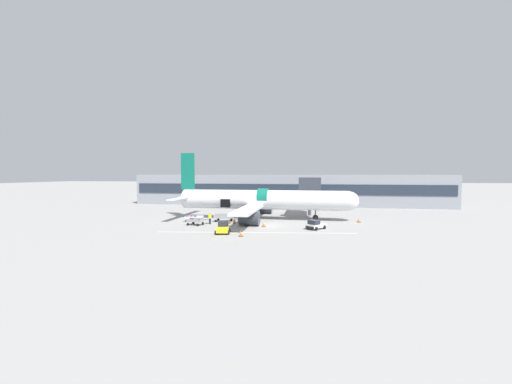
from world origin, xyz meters
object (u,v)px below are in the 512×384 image
at_px(baggage_tug_mid, 315,225).
at_px(baggage_cart_empty, 194,218).
at_px(suitcase_on_tarmac_upright, 234,222).
at_px(airplane, 260,200).
at_px(baggage_cart_queued, 196,222).
at_px(ground_crew_driver, 240,217).
at_px(ground_crew_loader_a, 246,217).
at_px(ground_crew_loader_b, 210,218).
at_px(suitcase_on_tarmac_spare, 229,222).
at_px(baggage_cart_loading, 225,218).
at_px(baggage_tug_lead, 223,228).

distance_m(baggage_tug_mid, baggage_cart_empty, 20.05).
height_order(baggage_tug_mid, suitcase_on_tarmac_upright, baggage_tug_mid).
distance_m(airplane, suitcase_on_tarmac_upright, 7.42).
distance_m(baggage_tug_mid, baggage_cart_queued, 17.93).
bearing_deg(airplane, ground_crew_driver, -115.18).
relative_size(ground_crew_loader_a, ground_crew_driver, 0.89).
distance_m(baggage_cart_queued, baggage_cart_empty, 4.10).
xyz_separation_m(baggage_tug_mid, suitcase_on_tarmac_upright, (-12.40, 2.41, -0.27)).
bearing_deg(ground_crew_loader_b, ground_crew_driver, 21.14).
height_order(baggage_cart_queued, suitcase_on_tarmac_spare, baggage_cart_queued).
relative_size(baggage_cart_loading, suitcase_on_tarmac_spare, 7.19).
xyz_separation_m(baggage_tug_mid, baggage_cart_loading, (-14.53, 4.59, 0.03)).
xyz_separation_m(baggage_cart_loading, suitcase_on_tarmac_upright, (2.13, -2.18, -0.30)).
xyz_separation_m(baggage_cart_queued, ground_crew_driver, (6.27, 3.11, 0.41)).
xyz_separation_m(baggage_tug_lead, baggage_cart_loading, (-2.54, 9.83, -0.07)).
bearing_deg(baggage_cart_queued, ground_crew_loader_a, 31.99).
distance_m(airplane, baggage_tug_lead, 14.22).
height_order(baggage_tug_mid, baggage_cart_queued, baggage_tug_mid).
xyz_separation_m(airplane, suitcase_on_tarmac_upright, (-3.12, -6.07, -2.90)).
distance_m(baggage_cart_queued, ground_crew_driver, 7.01).
xyz_separation_m(baggage_cart_empty, ground_crew_driver, (7.98, -0.62, 0.46)).
distance_m(baggage_tug_lead, ground_crew_loader_a, 9.89).
xyz_separation_m(baggage_cart_loading, ground_crew_driver, (2.88, -1.15, 0.32)).
distance_m(baggage_tug_lead, ground_crew_loader_b, 8.09).
relative_size(ground_crew_driver, suitcase_on_tarmac_upright, 2.42).
distance_m(airplane, baggage_cart_empty, 11.59).
bearing_deg(ground_crew_driver, airplane, 64.82).
relative_size(airplane, ground_crew_loader_b, 17.58).
xyz_separation_m(baggage_cart_empty, suitcase_on_tarmac_spare, (6.40, -1.55, -0.23)).
relative_size(baggage_tug_lead, ground_crew_driver, 1.62).
distance_m(airplane, suitcase_on_tarmac_spare, 7.76).
xyz_separation_m(ground_crew_loader_a, ground_crew_driver, (-0.58, -1.17, 0.10)).
height_order(baggage_tug_lead, baggage_cart_queued, baggage_tug_lead).
bearing_deg(ground_crew_loader_a, baggage_tug_mid, -22.59).
bearing_deg(baggage_tug_mid, ground_crew_driver, 163.57).
xyz_separation_m(baggage_tug_mid, ground_crew_loader_b, (-16.11, 1.71, 0.38)).
xyz_separation_m(baggage_cart_loading, baggage_cart_empty, (-5.10, -0.54, -0.14)).
relative_size(ground_crew_loader_a, ground_crew_loader_b, 0.86).
bearing_deg(ground_crew_driver, baggage_cart_queued, -153.64).
distance_m(baggage_cart_empty, ground_crew_loader_b, 4.26).
bearing_deg(baggage_tug_mid, ground_crew_loader_b, 173.93).
xyz_separation_m(airplane, baggage_cart_loading, (-5.25, -3.89, -2.61)).
bearing_deg(suitcase_on_tarmac_upright, baggage_tug_lead, -86.92).
bearing_deg(suitcase_on_tarmac_spare, ground_crew_driver, 30.54).
xyz_separation_m(baggage_cart_queued, suitcase_on_tarmac_spare, (4.69, 2.17, -0.28)).
distance_m(baggage_cart_loading, ground_crew_driver, 3.12).
xyz_separation_m(ground_crew_loader_a, suitcase_on_tarmac_upright, (-1.33, -2.20, -0.51)).
xyz_separation_m(baggage_cart_loading, baggage_cart_queued, (-3.39, -4.26, -0.09)).
xyz_separation_m(ground_crew_loader_b, suitcase_on_tarmac_upright, (3.71, 0.70, -0.65)).
bearing_deg(baggage_tug_lead, baggage_tug_mid, 23.62).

